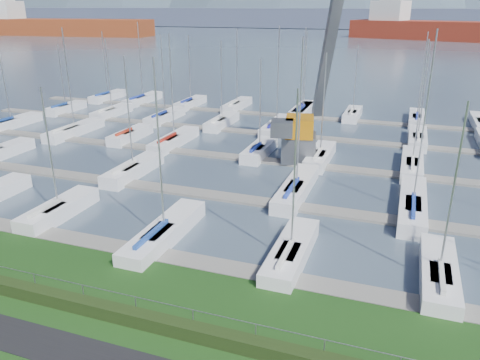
% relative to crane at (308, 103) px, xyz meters
% --- Properties ---
extents(water, '(800.00, 540.00, 0.20)m').
position_rel_crane_xyz_m(water, '(-1.18, 231.88, -5.73)').
color(water, '#455464').
extents(hedge, '(80.00, 0.70, 0.70)m').
position_rel_crane_xyz_m(hedge, '(-1.18, -28.52, -4.98)').
color(hedge, '#1F3011').
rests_on(hedge, grass).
extents(fence, '(80.00, 0.04, 0.04)m').
position_rel_crane_xyz_m(fence, '(-1.18, -28.12, -4.13)').
color(fence, gray).
rests_on(fence, grass).
extents(foothill, '(900.00, 80.00, 12.00)m').
position_rel_crane_xyz_m(foothill, '(-1.18, 301.88, 0.67)').
color(foothill, '#475069').
rests_on(foothill, water).
extents(docks, '(90.00, 41.60, 0.25)m').
position_rel_crane_xyz_m(docks, '(-1.18, -2.12, -5.55)').
color(docks, slate).
rests_on(docks, water).
extents(crane, '(6.74, 13.18, 22.35)m').
position_rel_crane_xyz_m(crane, '(0.00, 0.00, 0.00)').
color(crane, slate).
rests_on(crane, water).
extents(cargo_ship_west, '(92.77, 27.78, 21.50)m').
position_rel_crane_xyz_m(cargo_ship_west, '(-161.45, 156.51, -1.71)').
color(cargo_ship_west, maroon).
rests_on(cargo_ship_west, water).
extents(cargo_ship_mid, '(102.94, 49.33, 21.50)m').
position_rel_crane_xyz_m(cargo_ship_mid, '(27.14, 183.22, -1.81)').
color(cargo_ship_mid, maroon).
rests_on(cargo_ship_mid, water).
extents(sailboat_fleet, '(74.56, 49.61, 13.28)m').
position_rel_crane_xyz_m(sailboat_fleet, '(-2.45, 0.38, 0.10)').
color(sailboat_fleet, '#1E2499').
rests_on(sailboat_fleet, water).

